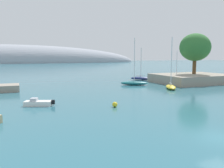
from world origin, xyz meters
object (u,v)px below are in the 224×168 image
(sailboat_black_mid_mooring, at_px, (176,82))
(sailboat_navy_end_of_line, at_px, (141,78))
(sailboat_teal_near_shore, at_px, (134,83))
(motorboat_white_foreground, at_px, (38,103))
(mooring_buoy_yellow, at_px, (115,104))
(sailboat_yellow_outer_mooring, at_px, (171,86))
(tree_clump_shore, at_px, (195,47))

(sailboat_black_mid_mooring, xyz_separation_m, sailboat_navy_end_of_line, (-3.27, 11.37, 0.09))
(sailboat_teal_near_shore, distance_m, motorboat_white_foreground, 27.51)
(mooring_buoy_yellow, bearing_deg, sailboat_teal_near_shore, 55.99)
(sailboat_teal_near_shore, bearing_deg, sailboat_navy_end_of_line, -94.52)
(motorboat_white_foreground, bearing_deg, sailboat_teal_near_shore, -124.18)
(sailboat_black_mid_mooring, height_order, sailboat_yellow_outer_mooring, sailboat_yellow_outer_mooring)
(sailboat_teal_near_shore, xyz_separation_m, motorboat_white_foreground, (-22.83, -15.35, -0.20))
(sailboat_yellow_outer_mooring, distance_m, mooring_buoy_yellow, 21.05)
(tree_clump_shore, relative_size, sailboat_black_mid_mooring, 1.31)
(motorboat_white_foreground, bearing_deg, sailboat_yellow_outer_mooring, -143.81)
(tree_clump_shore, distance_m, sailboat_yellow_outer_mooring, 17.77)
(sailboat_navy_end_of_line, xyz_separation_m, motorboat_white_foreground, (-30.02, -24.88, -0.20))
(sailboat_teal_near_shore, height_order, sailboat_navy_end_of_line, sailboat_teal_near_shore)
(sailboat_black_mid_mooring, relative_size, mooring_buoy_yellow, 11.32)
(sailboat_black_mid_mooring, distance_m, mooring_buoy_yellow, 30.32)
(sailboat_black_mid_mooring, bearing_deg, motorboat_white_foreground, -104.51)
(motorboat_white_foreground, xyz_separation_m, mooring_buoy_yellow, (9.19, -4.87, -0.02))
(mooring_buoy_yellow, bearing_deg, sailboat_black_mid_mooring, 37.33)
(tree_clump_shore, height_order, motorboat_white_foreground, tree_clump_shore)
(sailboat_teal_near_shore, relative_size, sailboat_black_mid_mooring, 1.37)
(tree_clump_shore, distance_m, sailboat_black_mid_mooring, 10.87)
(sailboat_navy_end_of_line, bearing_deg, sailboat_black_mid_mooring, -32.34)
(motorboat_white_foreground, height_order, mooring_buoy_yellow, motorboat_white_foreground)
(sailboat_teal_near_shore, bearing_deg, sailboat_yellow_outer_mooring, 146.93)
(sailboat_yellow_outer_mooring, relative_size, mooring_buoy_yellow, 15.08)
(tree_clump_shore, relative_size, motorboat_white_foreground, 2.50)
(sailboat_teal_near_shore, distance_m, mooring_buoy_yellow, 24.39)
(sailboat_navy_end_of_line, distance_m, motorboat_white_foreground, 38.99)
(sailboat_teal_near_shore, relative_size, mooring_buoy_yellow, 15.50)
(sailboat_teal_near_shore, bearing_deg, mooring_buoy_yellow, 88.49)
(sailboat_navy_end_of_line, relative_size, mooring_buoy_yellow, 12.87)
(sailboat_yellow_outer_mooring, xyz_separation_m, motorboat_white_foreground, (-26.71, -6.80, -0.15))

